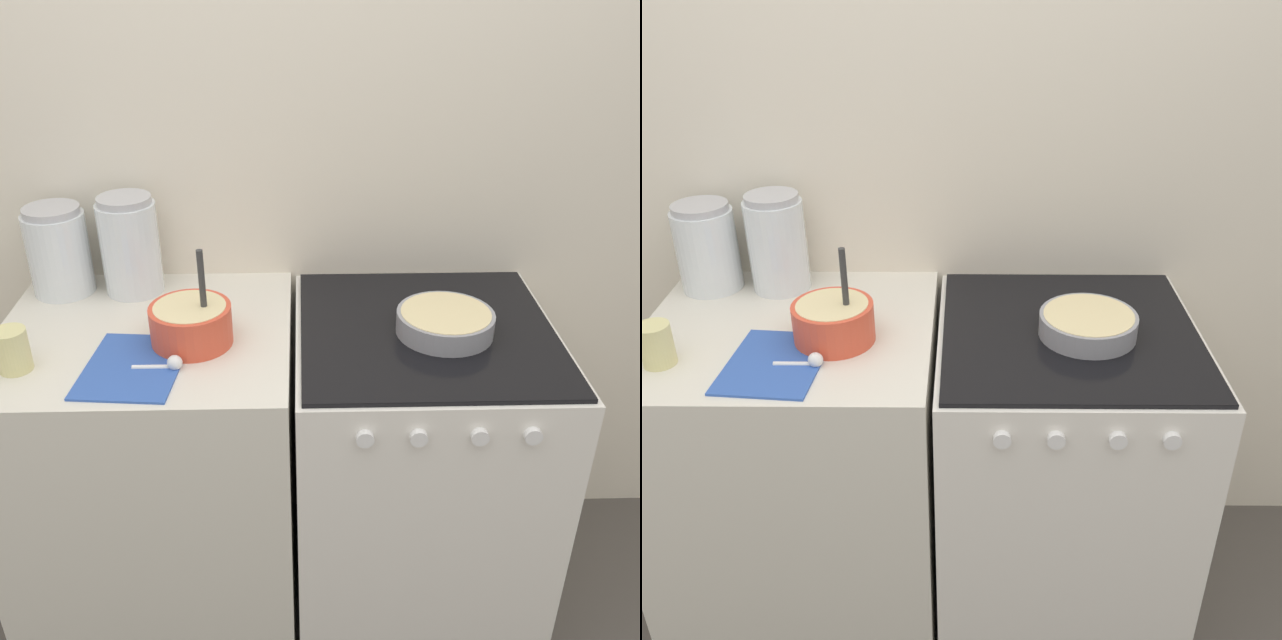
% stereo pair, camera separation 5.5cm
% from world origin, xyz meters
% --- Properties ---
extents(wall_back, '(4.51, 0.05, 2.40)m').
position_xyz_m(wall_back, '(0.00, 0.72, 1.20)').
color(wall_back, beige).
rests_on(wall_back, ground_plane).
extents(countertop_cabinet, '(0.76, 0.69, 0.93)m').
position_xyz_m(countertop_cabinet, '(-0.38, 0.35, 0.46)').
color(countertop_cabinet, silver).
rests_on(countertop_cabinet, ground_plane).
extents(stove, '(0.68, 0.71, 0.93)m').
position_xyz_m(stove, '(0.35, 0.35, 0.46)').
color(stove, white).
rests_on(stove, ground_plane).
extents(mixing_bowl, '(0.20, 0.20, 0.25)m').
position_xyz_m(mixing_bowl, '(-0.24, 0.29, 0.99)').
color(mixing_bowl, '#D84C33').
rests_on(mixing_bowl, countertop_cabinet).
extents(baking_pan, '(0.25, 0.25, 0.06)m').
position_xyz_m(baking_pan, '(0.40, 0.32, 0.96)').
color(baking_pan, gray).
rests_on(baking_pan, stove).
extents(storage_jar_left, '(0.17, 0.17, 0.25)m').
position_xyz_m(storage_jar_left, '(-0.64, 0.59, 1.04)').
color(storage_jar_left, silver).
rests_on(storage_jar_left, countertop_cabinet).
extents(storage_jar_middle, '(0.16, 0.16, 0.28)m').
position_xyz_m(storage_jar_middle, '(-0.44, 0.59, 1.05)').
color(storage_jar_middle, silver).
rests_on(storage_jar_middle, countertop_cabinet).
extents(tin_can, '(0.08, 0.08, 0.10)m').
position_xyz_m(tin_can, '(-0.64, 0.17, 0.98)').
color(tin_can, beige).
rests_on(tin_can, countertop_cabinet).
extents(recipe_page, '(0.25, 0.31, 0.01)m').
position_xyz_m(recipe_page, '(-0.37, 0.17, 0.93)').
color(recipe_page, '#3359B2').
rests_on(recipe_page, countertop_cabinet).
extents(measuring_spoon, '(0.12, 0.04, 0.04)m').
position_xyz_m(measuring_spoon, '(-0.28, 0.16, 0.94)').
color(measuring_spoon, white).
rests_on(measuring_spoon, countertop_cabinet).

